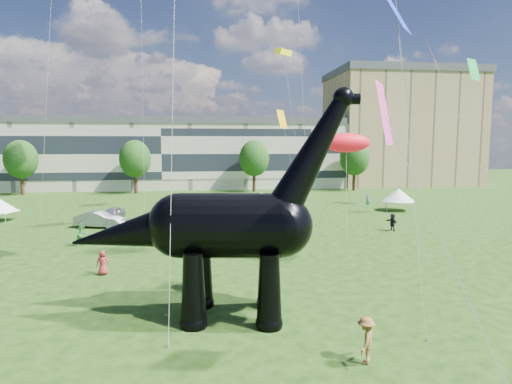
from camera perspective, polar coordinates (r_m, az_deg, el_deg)
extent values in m
plane|color=#16330C|center=(21.95, -4.60, -15.55)|extent=(220.00, 220.00, 0.00)
cube|color=beige|center=(82.69, -12.14, 4.70)|extent=(78.00, 11.00, 12.00)
cube|color=tan|center=(94.66, 18.61, 7.73)|extent=(28.00, 18.00, 22.00)
cylinder|color=#382314|center=(79.21, -28.70, 0.81)|extent=(0.56, 0.56, 3.20)
ellipsoid|color=#14380F|center=(78.96, -28.89, 4.22)|extent=(5.20, 5.20, 6.24)
cylinder|color=#382314|center=(74.49, -15.72, 1.05)|extent=(0.56, 0.56, 3.20)
ellipsoid|color=#14380F|center=(74.22, -15.83, 4.68)|extent=(5.20, 5.20, 6.24)
cylinder|color=#382314|center=(74.17, -0.26, 1.27)|extent=(0.56, 0.56, 3.20)
ellipsoid|color=#14380F|center=(73.91, -0.26, 4.91)|extent=(5.20, 5.20, 6.24)
cylinder|color=#382314|center=(78.38, 12.93, 1.38)|extent=(0.56, 0.56, 3.20)
ellipsoid|color=#14380F|center=(78.13, 13.01, 4.83)|extent=(5.20, 5.20, 6.24)
cone|color=black|center=(19.79, -8.35, -12.85)|extent=(1.33, 1.33, 3.39)
sphere|color=black|center=(20.33, -8.28, -16.83)|extent=(1.24, 1.24, 1.24)
cone|color=black|center=(22.12, -7.28, -10.75)|extent=(1.33, 1.33, 3.39)
sphere|color=black|center=(22.61, -7.22, -14.37)|extent=(1.24, 1.24, 1.24)
cone|color=black|center=(19.54, 1.78, -13.04)|extent=(1.33, 1.33, 3.39)
sphere|color=black|center=(20.08, 1.76, -17.06)|extent=(1.24, 1.24, 1.24)
cone|color=black|center=(21.90, 1.70, -10.88)|extent=(1.33, 1.33, 3.39)
sphere|color=black|center=(22.39, 1.69, -14.53)|extent=(1.24, 1.24, 1.24)
cylinder|color=black|center=(20.09, -3.42, -4.48)|extent=(5.14, 3.70, 3.05)
sphere|color=black|center=(20.41, -10.10, -4.39)|extent=(3.05, 3.05, 3.05)
sphere|color=black|center=(20.05, 3.38, -4.50)|extent=(2.94, 2.94, 2.94)
cone|color=black|center=(19.80, 7.46, 4.86)|extent=(4.46, 2.29, 5.99)
sphere|color=black|center=(20.10, 11.57, 12.22)|extent=(0.95, 0.95, 0.95)
cylinder|color=black|center=(20.16, 12.53, 12.02)|extent=(0.85, 0.61, 0.50)
cone|color=black|center=(21.06, -16.34, -5.27)|extent=(6.26, 3.20, 3.32)
imported|color=#A1A2A6|center=(49.33, -18.59, -2.72)|extent=(2.47, 4.26, 1.36)
imported|color=gray|center=(45.12, -20.15, -3.47)|extent=(5.02, 2.80, 1.57)
imported|color=silver|center=(44.28, -1.45, -3.25)|extent=(6.27, 4.40, 1.59)
imported|color=#595960|center=(45.25, 3.00, -3.05)|extent=(4.17, 5.89, 1.58)
cube|color=white|center=(48.22, 0.70, -2.00)|extent=(3.94, 3.94, 0.13)
cone|color=white|center=(48.10, 0.71, -0.99)|extent=(4.98, 4.98, 1.60)
cylinder|color=#999999|center=(46.38, -0.28, -3.07)|extent=(0.06, 0.06, 1.18)
cylinder|color=#999999|center=(47.56, 3.07, -2.84)|extent=(0.06, 0.06, 1.18)
cylinder|color=#999999|center=(49.13, -1.59, -2.54)|extent=(0.06, 0.06, 1.18)
cylinder|color=#999999|center=(50.25, 1.61, -2.34)|extent=(0.06, 0.06, 1.18)
cube|color=white|center=(55.93, 18.45, -1.21)|extent=(4.03, 4.03, 0.12)
cone|color=white|center=(55.83, 18.48, -0.36)|extent=(5.10, 5.10, 1.55)
cylinder|color=#999999|center=(54.48, 17.01, -1.96)|extent=(0.06, 0.06, 1.14)
cylinder|color=#999999|center=(54.70, 20.05, -2.03)|extent=(0.06, 0.06, 1.14)
cylinder|color=#999999|center=(57.35, 16.88, -1.55)|extent=(0.06, 0.06, 1.14)
cylinder|color=#999999|center=(57.56, 19.76, -1.62)|extent=(0.06, 0.06, 1.14)
cube|color=white|center=(53.35, -30.93, -2.29)|extent=(3.11, 3.11, 0.11)
cone|color=white|center=(53.26, -30.97, -1.51)|extent=(3.94, 3.94, 1.37)
cylinder|color=#999999|center=(51.68, -30.45, -3.07)|extent=(0.05, 0.05, 1.00)
cylinder|color=#999999|center=(53.84, -29.02, -2.65)|extent=(0.05, 0.05, 1.00)
imported|color=#2E7435|center=(37.51, -22.31, -5.30)|extent=(1.12, 1.08, 1.82)
imported|color=#264B8D|center=(32.97, 4.22, -6.60)|extent=(0.50, 0.65, 1.60)
imported|color=black|center=(42.79, 17.72, -3.84)|extent=(0.82, 1.61, 1.66)
imported|color=brown|center=(17.40, 14.45, -18.61)|extent=(1.18, 1.34, 1.80)
imported|color=maroon|center=(28.90, -19.77, -8.85)|extent=(0.83, 0.60, 1.57)
imported|color=#693A83|center=(52.48, -8.30, -1.80)|extent=(0.47, 0.96, 1.60)
imported|color=teal|center=(58.24, 14.69, -1.12)|extent=(0.69, 0.56, 1.63)
ellipsoid|color=red|center=(41.75, 11.95, 6.44)|extent=(4.37, 5.03, 1.82)
cube|color=#FFF915|center=(54.02, 3.67, 18.11)|extent=(2.31, 2.22, 0.85)
plane|color=#1426DA|center=(26.89, 18.22, 21.80)|extent=(2.68, 2.84, 2.24)
plane|color=green|center=(59.01, 27.04, 14.34)|extent=(2.79, 1.90, 2.61)
plane|color=#DC3D96|center=(16.62, 16.76, 10.00)|extent=(1.65, 2.22, 2.30)
plane|color=#E7440F|center=(33.80, 22.62, 16.17)|extent=(2.43, 2.88, 2.51)
plane|color=#EC9F0C|center=(60.70, 3.49, 9.67)|extent=(2.29, 2.45, 2.56)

